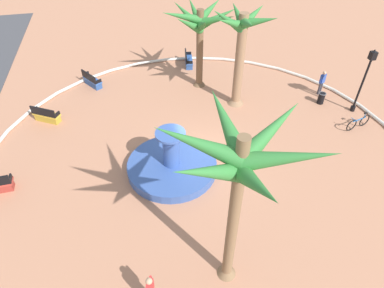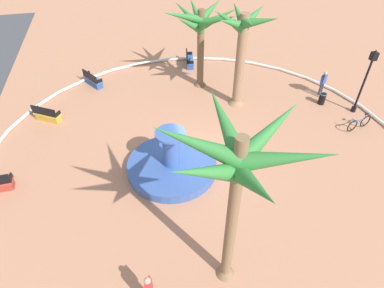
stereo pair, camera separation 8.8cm
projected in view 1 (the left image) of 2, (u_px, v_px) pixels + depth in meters
The scene contains 13 objects.
ground_plane at pixel (200, 155), 16.97m from camera, with size 80.00×80.00×0.00m, color tan.
plaza_curb at pixel (200, 153), 16.91m from camera, with size 21.87×21.87×0.20m, color silver.
fountain at pixel (172, 165), 15.93m from camera, with size 4.33×4.33×2.32m.
palm_tree_near_fountain at pixel (239, 170), 8.62m from camera, with size 4.57×4.44×6.72m.
palm_tree_by_curb at pixel (241, 41), 17.97m from camera, with size 3.72×3.48×5.81m.
palm_tree_mid_plaza at pixel (200, 25), 19.65m from camera, with size 4.53×4.59×5.27m.
bench_west at pixel (92, 81), 21.99m from camera, with size 1.61×1.29×1.00m.
bench_north at pixel (47, 116), 18.96m from camera, with size 1.26×1.63×1.00m.
bench_southwest at pixel (188, 61), 24.21m from camera, with size 1.66×0.74×1.00m.
lamppost at pixel (365, 77), 18.49m from camera, with size 0.32×0.32×3.94m.
trash_bin at pixel (321, 98), 20.36m from camera, with size 0.46×0.46×0.73m.
bicycle_red_frame at pixel (358, 122), 18.43m from camera, with size 0.56×1.68×0.94m.
person_cyclist_helmet at pixel (322, 81), 20.85m from camera, with size 0.32×0.49×1.62m.
Camera 1 is at (-12.14, 3.14, 11.45)m, focal length 30.82 mm.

